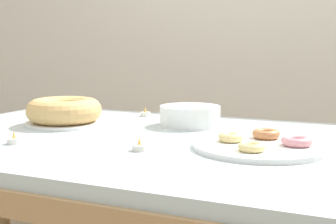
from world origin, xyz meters
The scene contains 9 objects.
wall_back centered at (0.00, 1.82, 1.30)m, with size 8.00×0.10×2.60m, color silver.
dining_table centered at (0.00, 0.00, 0.67)m, with size 1.58×1.01×0.75m.
cake_chocolate_round centered at (-0.37, 0.08, 0.80)m, with size 0.27×0.27×0.09m.
pastry_platter centered at (0.34, -0.02, 0.76)m, with size 0.36×0.36×0.04m.
plate_stack centered at (0.04, 0.24, 0.79)m, with size 0.21×0.21×0.07m.
tealight_right_edge centered at (0.06, -0.18, 0.76)m, with size 0.04×0.04×0.04m.
tealight_near_cakes centered at (-0.21, 0.38, 0.76)m, with size 0.04×0.04×0.04m.
tealight_near_front centered at (-0.31, -0.24, 0.76)m, with size 0.04×0.04×0.04m.
tealight_left_edge centered at (-0.70, 0.38, 0.76)m, with size 0.04×0.04×0.04m.
Camera 1 is at (0.61, -1.25, 1.03)m, focal length 50.00 mm.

